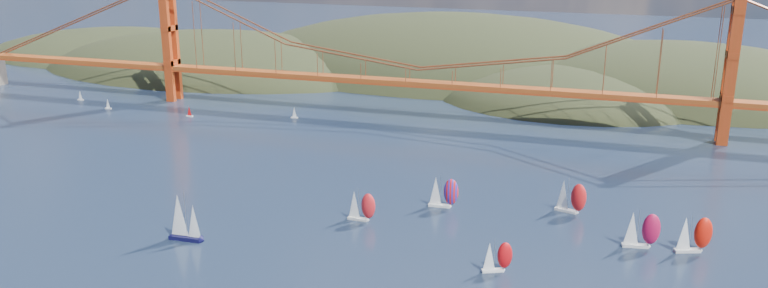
% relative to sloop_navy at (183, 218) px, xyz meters
% --- Properties ---
extents(headlands, '(725.00, 225.00, 96.00)m').
position_rel_sloop_navy_xyz_m(headlands, '(71.64, 240.05, -18.69)').
color(headlands, black).
rests_on(headlands, ground).
extents(bridge, '(552.00, 12.00, 55.00)m').
position_rel_sloop_navy_xyz_m(bridge, '(24.95, 141.76, 26.00)').
color(bridge, '#953F15').
rests_on(bridge, ground).
extents(sloop_navy, '(9.13, 5.24, 14.12)m').
position_rel_sloop_navy_xyz_m(sloop_navy, '(0.00, 0.00, 0.00)').
color(sloop_navy, black).
rests_on(sloop_navy, ground).
extents(racer_0, '(8.31, 3.44, 9.52)m').
position_rel_sloop_navy_xyz_m(racer_0, '(40.46, 26.92, -1.74)').
color(racer_0, silver).
rests_on(racer_0, ground).
extents(racer_1, '(7.64, 5.35, 8.56)m').
position_rel_sloop_navy_xyz_m(racer_1, '(82.39, 6.19, -2.19)').
color(racer_1, white).
rests_on(racer_1, ground).
extents(racer_2, '(9.51, 4.70, 10.70)m').
position_rel_sloop_navy_xyz_m(racer_2, '(115.76, 31.50, -1.18)').
color(racer_2, silver).
rests_on(racer_2, ground).
extents(racer_3, '(9.41, 5.82, 10.53)m').
position_rel_sloop_navy_xyz_m(racer_3, '(96.53, 51.04, -1.26)').
color(racer_3, silver).
rests_on(racer_3, ground).
extents(racer_4, '(9.58, 6.15, 10.71)m').
position_rel_sloop_navy_xyz_m(racer_4, '(128.50, 32.50, -1.18)').
color(racer_4, silver).
rests_on(racer_4, ground).
extents(racer_rwb, '(8.96, 3.72, 10.24)m').
position_rel_sloop_navy_xyz_m(racer_rwb, '(60.22, 44.04, -1.39)').
color(racer_rwb, silver).
rests_on(racer_rwb, ground).
extents(distant_boat_0, '(3.00, 2.00, 4.70)m').
position_rel_sloop_navy_xyz_m(distant_boat_0, '(-135.63, 127.49, -3.83)').
color(distant_boat_0, silver).
rests_on(distant_boat_0, ground).
extents(distant_boat_1, '(3.00, 2.00, 4.70)m').
position_rel_sloop_navy_xyz_m(distant_boat_1, '(-112.24, 117.00, -3.83)').
color(distant_boat_1, silver).
rests_on(distant_boat_1, ground).
extents(distant_boat_2, '(3.00, 2.00, 4.70)m').
position_rel_sloop_navy_xyz_m(distant_boat_2, '(-69.62, 115.93, -3.83)').
color(distant_boat_2, silver).
rests_on(distant_boat_2, ground).
extents(distant_boat_3, '(3.00, 2.00, 4.70)m').
position_rel_sloop_navy_xyz_m(distant_boat_3, '(-24.96, 127.33, -3.83)').
color(distant_boat_3, silver).
rests_on(distant_boat_3, ground).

